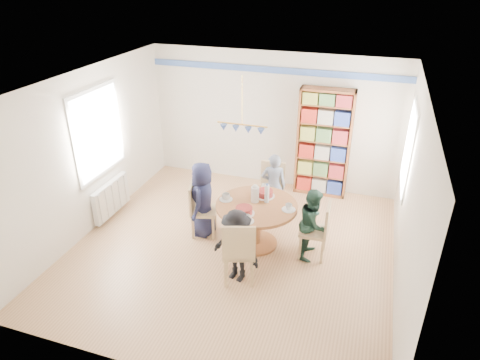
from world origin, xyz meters
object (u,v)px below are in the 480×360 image
at_px(chair_near, 239,250).
at_px(chair_right, 319,228).
at_px(chair_left, 199,207).
at_px(bookshelf, 323,144).
at_px(chair_far, 271,187).
at_px(person_left, 203,199).
at_px(person_far, 273,186).
at_px(person_near, 237,246).
at_px(person_right, 313,223).
at_px(radiator, 111,198).
at_px(dining_table, 256,215).

bearing_deg(chair_near, chair_right, 45.00).
xyz_separation_m(chair_left, bookshelf, (1.72, 2.10, 0.53)).
distance_m(chair_right, chair_far, 1.45).
height_order(person_left, person_far, person_left).
height_order(chair_right, chair_near, chair_near).
bearing_deg(chair_far, chair_near, -88.64).
height_order(chair_left, person_near, person_near).
xyz_separation_m(chair_far, person_far, (0.05, -0.07, 0.07)).
xyz_separation_m(chair_right, chair_far, (-1.02, 1.03, 0.03)).
xyz_separation_m(chair_right, person_near, (-1.03, -0.90, 0.05)).
bearing_deg(chair_near, chair_left, 136.06).
relative_size(chair_near, person_far, 0.85).
xyz_separation_m(chair_near, bookshelf, (0.69, 3.10, 0.48)).
height_order(chair_far, person_right, person_right).
relative_size(radiator, person_far, 0.82).
relative_size(chair_left, person_far, 0.77).
height_order(radiator, chair_far, chair_far).
distance_m(person_right, person_far, 1.28).
xyz_separation_m(chair_left, person_near, (0.97, -0.92, 0.05)).
height_order(person_far, bookshelf, bookshelf).
bearing_deg(chair_right, chair_left, 179.52).
relative_size(chair_right, chair_near, 0.91).
relative_size(chair_near, bookshelf, 0.49).
bearing_deg(person_far, person_left, 29.41).
bearing_deg(chair_near, radiator, 159.21).
xyz_separation_m(radiator, person_right, (3.65, -0.06, 0.23)).
relative_size(radiator, person_right, 0.87).
bearing_deg(dining_table, chair_right, -0.68).
distance_m(radiator, chair_near, 2.98).
bearing_deg(person_near, radiator, 175.65).
relative_size(chair_left, person_left, 0.72).
bearing_deg(person_near, chair_far, 105.19).
height_order(chair_right, person_near, person_near).
relative_size(dining_table, chair_near, 1.26).
bearing_deg(person_right, person_left, 91.77).
xyz_separation_m(dining_table, chair_near, (0.03, -0.99, 0.01)).
height_order(dining_table, person_far, person_far).
height_order(dining_table, person_near, person_near).
relative_size(chair_near, person_near, 0.90).
bearing_deg(chair_right, person_left, 178.30).
relative_size(radiator, chair_left, 1.06).
relative_size(chair_left, bookshelf, 0.44).
xyz_separation_m(person_left, person_near, (0.91, -0.96, -0.08)).
height_order(radiator, person_near, person_near).
distance_m(radiator, chair_far, 2.90).
xyz_separation_m(radiator, person_left, (1.81, -0.02, 0.30)).
distance_m(chair_left, person_near, 1.34).
relative_size(dining_table, chair_left, 1.38).
bearing_deg(chair_right, radiator, 178.79).
distance_m(radiator, chair_right, 3.76).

